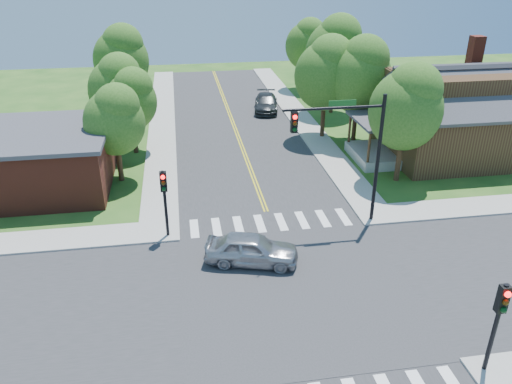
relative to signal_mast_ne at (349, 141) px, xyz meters
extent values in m
plane|color=#245119|center=(-3.91, -5.59, -4.85)|extent=(100.00, 100.00, 0.00)
cube|color=#2D2D30|center=(-3.91, -5.59, -4.83)|extent=(10.00, 90.00, 0.04)
cube|color=#2D2D30|center=(-3.91, -5.59, -4.83)|extent=(90.00, 10.00, 0.04)
cube|color=#2D2D30|center=(-3.91, -5.59, -4.85)|extent=(10.20, 10.20, 0.06)
cube|color=#9E9B93|center=(2.19, 19.41, -4.78)|extent=(2.20, 40.00, 0.14)
cube|color=#9E9B93|center=(-10.01, 19.41, -4.78)|extent=(2.20, 40.00, 0.14)
cube|color=white|center=(-8.11, 0.61, -4.80)|extent=(0.45, 2.00, 0.01)
cube|color=white|center=(-6.91, 0.61, -4.80)|extent=(0.45, 2.00, 0.01)
cube|color=white|center=(-5.71, 0.61, -4.80)|extent=(0.45, 2.00, 0.01)
cube|color=white|center=(-4.51, 0.61, -4.80)|extent=(0.45, 2.00, 0.01)
cube|color=white|center=(-3.31, 0.61, -4.80)|extent=(0.45, 2.00, 0.01)
cube|color=white|center=(-2.11, 0.61, -4.80)|extent=(0.45, 2.00, 0.01)
cube|color=white|center=(-0.91, 0.61, -4.80)|extent=(0.45, 2.00, 0.01)
cube|color=white|center=(0.29, 0.61, -4.80)|extent=(0.45, 2.00, 0.01)
cube|color=yellow|center=(-4.01, 20.66, -4.80)|extent=(0.10, 37.50, 0.01)
cube|color=yellow|center=(-3.81, 20.66, -4.80)|extent=(0.10, 37.50, 0.01)
cylinder|color=black|center=(1.69, 0.01, -1.25)|extent=(0.20, 0.20, 7.20)
cylinder|color=black|center=(-0.91, 0.01, 1.75)|extent=(5.20, 0.14, 0.14)
cube|color=#19591E|center=(-0.51, -0.04, 2.00)|extent=(1.40, 0.04, 0.30)
cube|color=black|center=(-2.91, 0.01, 1.12)|extent=(0.34, 0.28, 1.05)
sphere|color=#FF0C0C|center=(-2.91, -0.16, 1.44)|extent=(0.22, 0.22, 0.22)
sphere|color=#3F2605|center=(-2.91, -0.16, 1.12)|extent=(0.22, 0.22, 0.22)
sphere|color=#05330F|center=(-2.91, -0.16, 0.80)|extent=(0.22, 0.22, 0.22)
cylinder|color=black|center=(1.69, -11.19, -2.95)|extent=(0.16, 0.16, 3.80)
cube|color=black|center=(1.69, -11.19, -1.63)|extent=(0.34, 0.28, 1.05)
sphere|color=#FF0C0C|center=(1.69, -11.36, -1.31)|extent=(0.22, 0.22, 0.22)
sphere|color=#3F2605|center=(1.69, -11.36, -1.63)|extent=(0.22, 0.22, 0.22)
sphere|color=#05330F|center=(1.69, -11.36, -1.95)|extent=(0.22, 0.22, 0.22)
cylinder|color=black|center=(-9.51, 0.01, -2.95)|extent=(0.16, 0.16, 3.80)
cube|color=black|center=(-9.51, 0.01, -1.63)|extent=(0.34, 0.28, 1.05)
sphere|color=#FF0C0C|center=(-9.51, -0.16, -1.31)|extent=(0.22, 0.22, 0.22)
sphere|color=#3F2605|center=(-9.51, -0.16, -1.63)|extent=(0.22, 0.22, 0.22)
sphere|color=#05330F|center=(-9.51, -0.16, -1.95)|extent=(0.22, 0.22, 0.22)
cube|color=#371F13|center=(11.29, 8.61, -2.85)|extent=(10.00, 8.00, 4.00)
cube|color=#9E9B93|center=(4.99, 8.61, -4.50)|extent=(2.60, 4.50, 0.70)
cylinder|color=#371F13|center=(3.89, 6.61, -3.25)|extent=(0.18, 0.18, 2.50)
cylinder|color=#371F13|center=(3.89, 10.61, -3.25)|extent=(0.18, 0.18, 2.50)
cube|color=#38383D|center=(4.99, 8.61, -1.90)|extent=(2.80, 4.80, 0.18)
cube|color=maroon|center=(13.79, 12.11, -1.30)|extent=(0.90, 0.90, 7.11)
cube|color=maroon|center=(-18.11, 7.61, -3.10)|extent=(10.00, 8.00, 3.50)
cube|color=#38383D|center=(-18.11, 7.61, -1.25)|extent=(10.40, 8.40, 0.25)
cylinder|color=#382314|center=(5.30, 4.96, -3.40)|extent=(0.34, 0.34, 2.89)
ellipsoid|color=#285619|center=(5.30, 4.96, -0.13)|extent=(4.57, 4.34, 5.03)
sphere|color=#285619|center=(5.60, 4.76, 1.24)|extent=(3.35, 3.35, 3.35)
cylinder|color=#382314|center=(4.97, 12.56, -3.32)|extent=(0.34, 0.34, 3.07)
ellipsoid|color=#285619|center=(4.97, 12.56, 0.15)|extent=(4.84, 4.60, 5.33)
sphere|color=#285619|center=(5.27, 12.36, 1.61)|extent=(3.55, 3.55, 3.55)
cylinder|color=#382314|center=(5.47, 20.32, -3.20)|extent=(0.34, 0.34, 3.30)
ellipsoid|color=#285619|center=(5.47, 20.32, 0.53)|extent=(5.20, 4.94, 5.72)
sphere|color=#285619|center=(5.77, 20.12, 2.09)|extent=(3.82, 3.82, 3.82)
cylinder|color=#382314|center=(5.16, 29.11, -3.46)|extent=(0.34, 0.34, 2.79)
ellipsoid|color=#285619|center=(5.16, 29.11, -0.30)|extent=(4.40, 4.18, 4.84)
sphere|color=#285619|center=(5.46, 28.91, 1.02)|extent=(3.23, 3.23, 3.23)
cylinder|color=#382314|center=(-12.53, 7.82, -3.64)|extent=(0.34, 0.34, 2.41)
ellipsoid|color=#285619|center=(-12.53, 7.82, -0.92)|extent=(3.81, 3.62, 4.19)
sphere|color=#285619|center=(-12.23, 7.62, 0.23)|extent=(2.79, 2.79, 2.79)
cylinder|color=#382314|center=(-12.86, 14.22, -3.52)|extent=(0.34, 0.34, 2.66)
ellipsoid|color=#285619|center=(-12.86, 14.22, -0.51)|extent=(4.20, 3.99, 4.63)
sphere|color=#285619|center=(-12.56, 14.02, 0.76)|extent=(3.08, 3.08, 3.08)
cylinder|color=#382314|center=(-13.17, 22.34, -3.33)|extent=(0.34, 0.34, 3.03)
ellipsoid|color=#285619|center=(-13.17, 22.34, 0.10)|extent=(4.79, 4.55, 5.27)
sphere|color=#285619|center=(-12.87, 22.14, 1.53)|extent=(3.51, 3.51, 3.51)
cylinder|color=#382314|center=(-13.18, 31.89, -3.76)|extent=(0.34, 0.34, 2.18)
ellipsoid|color=#285619|center=(-13.18, 31.89, -1.30)|extent=(3.43, 3.26, 3.78)
sphere|color=#285619|center=(-12.88, 31.69, -0.27)|extent=(2.52, 2.52, 2.52)
cylinder|color=#382314|center=(2.75, 13.77, -3.34)|extent=(0.34, 0.34, 3.03)
ellipsoid|color=#285619|center=(2.75, 13.77, 0.09)|extent=(4.78, 4.55, 5.26)
sphere|color=#285619|center=(3.05, 13.57, 1.53)|extent=(3.51, 3.51, 3.51)
cylinder|color=#382314|center=(-11.87, 12.80, -3.66)|extent=(0.34, 0.34, 2.38)
ellipsoid|color=#285619|center=(-11.87, 12.80, -0.97)|extent=(3.76, 3.57, 4.13)
sphere|color=#285619|center=(-11.57, 12.60, 0.16)|extent=(2.75, 2.75, 2.75)
imported|color=#ACADB3|center=(-5.53, -3.08, -4.09)|extent=(4.08, 5.38, 1.52)
imported|color=#2C3031|center=(-0.41, 21.66, -4.11)|extent=(3.80, 5.80, 1.48)
camera|label=1|loc=(-8.50, -23.04, 8.80)|focal=35.00mm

